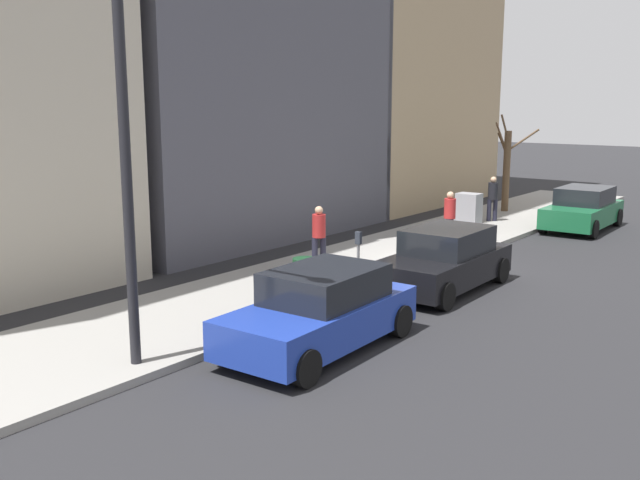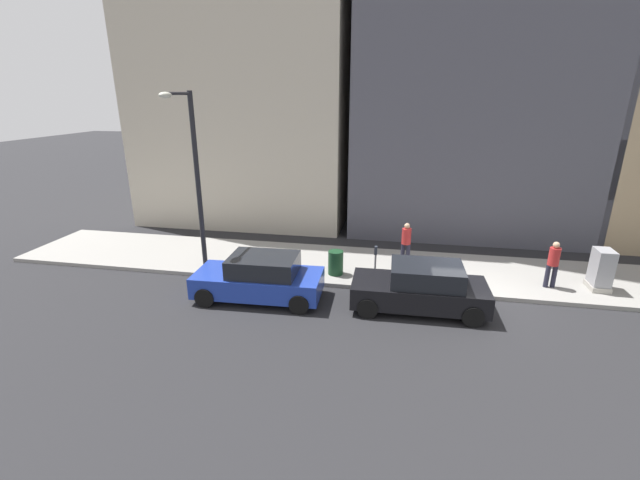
# 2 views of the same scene
# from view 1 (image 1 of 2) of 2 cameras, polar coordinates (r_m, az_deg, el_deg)

# --- Properties ---
(ground_plane) EXTENTS (120.00, 120.00, 0.00)m
(ground_plane) POSITION_cam_1_polar(r_m,az_deg,el_deg) (19.78, 9.50, -2.42)
(ground_plane) COLOR #232326
(sidewalk) EXTENTS (4.00, 36.00, 0.15)m
(sidewalk) POSITION_cam_1_polar(r_m,az_deg,el_deg) (20.75, 4.64, -1.45)
(sidewalk) COLOR gray
(sidewalk) RESTS_ON ground
(parked_car_green) EXTENTS (2.01, 4.24, 1.52)m
(parked_car_green) POSITION_cam_1_polar(r_m,az_deg,el_deg) (27.28, 20.29, 2.32)
(parked_car_green) COLOR #196038
(parked_car_green) RESTS_ON ground
(parked_car_black) EXTENTS (1.99, 4.23, 1.52)m
(parked_car_black) POSITION_cam_1_polar(r_m,az_deg,el_deg) (17.66, 9.92, -1.61)
(parked_car_black) COLOR black
(parked_car_black) RESTS_ON ground
(parked_car_blue) EXTENTS (2.05, 4.26, 1.52)m
(parked_car_blue) POSITION_cam_1_polar(r_m,az_deg,el_deg) (13.26, 0.05, -5.70)
(parked_car_blue) COLOR #1E389E
(parked_car_blue) RESTS_ON ground
(parking_meter) EXTENTS (0.14, 0.10, 1.35)m
(parking_meter) POSITION_cam_1_polar(r_m,az_deg,el_deg) (17.08, 3.08, -1.05)
(parking_meter) COLOR slate
(parking_meter) RESTS_ON sidewalk
(utility_box) EXTENTS (0.83, 0.61, 1.43)m
(utility_box) POSITION_cam_1_polar(r_m,az_deg,el_deg) (24.01, 11.79, 1.95)
(utility_box) COLOR #A8A399
(utility_box) RESTS_ON sidewalk
(streetlamp) EXTENTS (1.97, 0.32, 6.50)m
(streetlamp) POSITION_cam_1_polar(r_m,az_deg,el_deg) (11.80, -14.59, 8.06)
(streetlamp) COLOR black
(streetlamp) RESTS_ON sidewalk
(bare_tree) EXTENTS (2.13, 1.63, 3.89)m
(bare_tree) POSITION_cam_1_polar(r_m,az_deg,el_deg) (29.85, 14.70, 5.66)
(bare_tree) COLOR brown
(bare_tree) RESTS_ON sidewalk
(trash_bin) EXTENTS (0.56, 0.56, 0.90)m
(trash_bin) POSITION_cam_1_polar(r_m,az_deg,el_deg) (16.27, -1.22, -3.02)
(trash_bin) COLOR #14381E
(trash_bin) RESTS_ON sidewalk
(pedestrian_near_meter) EXTENTS (0.36, 0.36, 1.66)m
(pedestrian_near_meter) POSITION_cam_1_polar(r_m,az_deg,el_deg) (27.25, 13.65, 3.44)
(pedestrian_near_meter) COLOR #1E1E2D
(pedestrian_near_meter) RESTS_ON sidewalk
(pedestrian_midblock) EXTENTS (0.36, 0.40, 1.66)m
(pedestrian_midblock) POSITION_cam_1_polar(r_m,az_deg,el_deg) (22.51, 10.34, 2.01)
(pedestrian_midblock) COLOR #1E1E2D
(pedestrian_midblock) RESTS_ON sidewalk
(pedestrian_far_corner) EXTENTS (0.36, 0.37, 1.66)m
(pedestrian_far_corner) POSITION_cam_1_polar(r_m,az_deg,el_deg) (19.07, -0.09, 0.57)
(pedestrian_far_corner) COLOR #1E1E2D
(pedestrian_far_corner) RESTS_ON sidewalk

